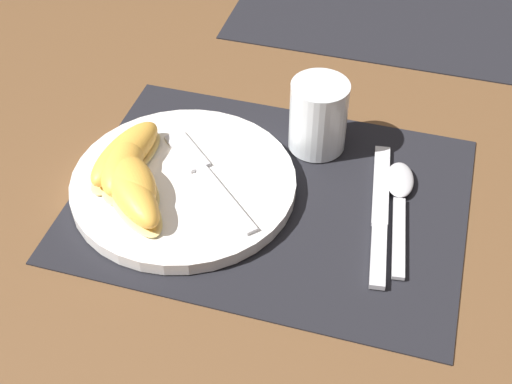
{
  "coord_description": "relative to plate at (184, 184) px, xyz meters",
  "views": [
    {
      "loc": [
        0.15,
        -0.59,
        0.6
      ],
      "look_at": [
        -0.01,
        -0.02,
        0.02
      ],
      "focal_mm": 50.0,
      "sensor_mm": 36.0,
      "label": 1
    }
  ],
  "objects": [
    {
      "name": "juice_glass",
      "position": [
        0.13,
        0.12,
        0.03
      ],
      "size": [
        0.07,
        0.07,
        0.09
      ],
      "color": "silver",
      "rests_on": "placemat"
    },
    {
      "name": "spoon",
      "position": [
        0.25,
        0.06,
        -0.0
      ],
      "size": [
        0.05,
        0.18,
        0.01
      ],
      "color": "silver",
      "rests_on": "placemat"
    },
    {
      "name": "placemat_far",
      "position": [
        0.16,
        0.51,
        -0.01
      ],
      "size": [
        0.46,
        0.35,
        0.0
      ],
      "color": "black",
      "rests_on": "ground_plane"
    },
    {
      "name": "citrus_wedge_3",
      "position": [
        -0.04,
        -0.05,
        0.02
      ],
      "size": [
        0.12,
        0.12,
        0.04
      ],
      "color": "#F4DB84",
      "rests_on": "plate"
    },
    {
      "name": "ground_plane",
      "position": [
        0.1,
        0.02,
        -0.01
      ],
      "size": [
        3.0,
        3.0,
        0.0
      ],
      "primitive_type": "plane",
      "color": "brown"
    },
    {
      "name": "fork",
      "position": [
        0.02,
        0.02,
        0.01
      ],
      "size": [
        0.16,
        0.15,
        0.0
      ],
      "color": "silver",
      "rests_on": "plate"
    },
    {
      "name": "citrus_wedge_2",
      "position": [
        -0.05,
        -0.04,
        0.02
      ],
      "size": [
        0.11,
        0.11,
        0.04
      ],
      "color": "#F4DB84",
      "rests_on": "plate"
    },
    {
      "name": "citrus_wedge_1",
      "position": [
        -0.07,
        -0.01,
        0.02
      ],
      "size": [
        0.07,
        0.12,
        0.04
      ],
      "color": "#F4DB84",
      "rests_on": "plate"
    },
    {
      "name": "citrus_wedge_0",
      "position": [
        -0.07,
        0.01,
        0.02
      ],
      "size": [
        0.07,
        0.14,
        0.04
      ],
      "color": "#F4DB84",
      "rests_on": "plate"
    },
    {
      "name": "plate",
      "position": [
        0.0,
        0.0,
        0.0
      ],
      "size": [
        0.27,
        0.27,
        0.02
      ],
      "color": "white",
      "rests_on": "placemat"
    },
    {
      "name": "placemat",
      "position": [
        0.1,
        0.02,
        -0.01
      ],
      "size": [
        0.46,
        0.35,
        0.0
      ],
      "color": "black",
      "rests_on": "ground_plane"
    },
    {
      "name": "knife",
      "position": [
        0.23,
        0.02,
        -0.01
      ],
      "size": [
        0.05,
        0.23,
        0.01
      ],
      "color": "silver",
      "rests_on": "placemat"
    }
  ]
}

